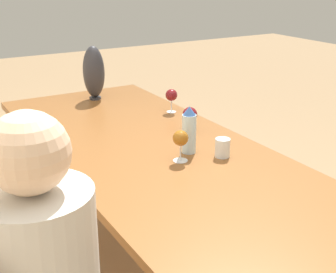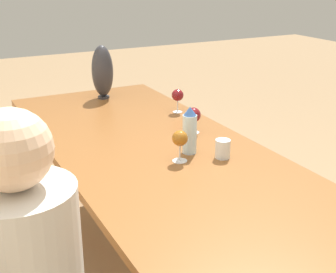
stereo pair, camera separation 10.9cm
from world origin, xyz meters
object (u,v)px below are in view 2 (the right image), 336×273
wine_glass_1 (193,116)px  wine_glass_4 (180,139)px  vase (102,71)px  water_tumbler (223,149)px  water_bottle (190,131)px  wine_glass_0 (178,96)px

wine_glass_1 → wine_glass_4: (-0.31, 0.25, 0.01)m
vase → wine_glass_1: size_ratio=2.54×
water_tumbler → wine_glass_4: size_ratio=0.60×
water_bottle → wine_glass_1: bearing=-33.7°
water_tumbler → wine_glass_4: wine_glass_4 is taller
wine_glass_1 → water_bottle: bearing=146.3°
wine_glass_0 → wine_glass_1: wine_glass_0 is taller
vase → wine_glass_0: size_ratio=2.48×
water_tumbler → wine_glass_1: (0.36, -0.05, 0.05)m
water_bottle → wine_glass_0: bearing=-23.5°
water_bottle → water_tumbler: 0.18m
water_tumbler → wine_glass_4: 0.21m
wine_glass_0 → wine_glass_4: wine_glass_4 is taller
water_bottle → wine_glass_4: water_bottle is taller
water_tumbler → wine_glass_0: wine_glass_0 is taller
wine_glass_4 → water_tumbler: bearing=-105.9°
water_tumbler → water_bottle: bearing=40.3°
vase → wine_glass_0: 0.59m
wine_glass_0 → wine_glass_1: bearing=164.3°
vase → wine_glass_4: size_ratio=2.40×
water_bottle → wine_glass_1: size_ratio=1.64×
water_bottle → vase: (1.11, 0.03, 0.07)m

